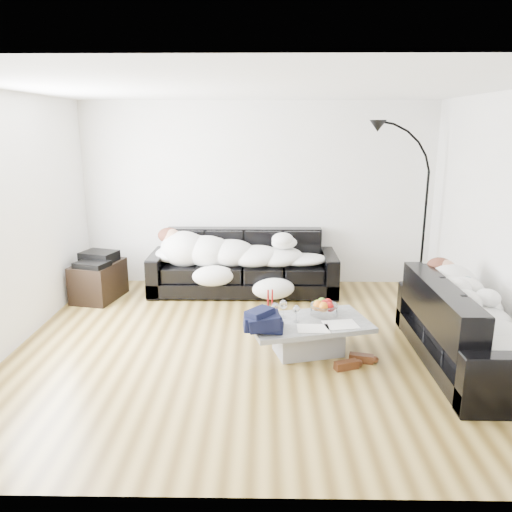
{
  "coord_description": "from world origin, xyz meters",
  "views": [
    {
      "loc": [
        0.08,
        -4.88,
        2.25
      ],
      "look_at": [
        0.0,
        0.3,
        0.9
      ],
      "focal_mm": 35.0,
      "sensor_mm": 36.0,
      "label": 1
    }
  ],
  "objects_px": {
    "shoes": "(353,361)",
    "floor_lamp": "(425,220)",
    "sofa_right": "(469,325)",
    "stereo": "(97,258)",
    "sleeper_right": "(472,303)",
    "wine_glass_c": "(296,314)",
    "sofa_back": "(243,263)",
    "fruit_bowl": "(324,307)",
    "candle_left": "(268,302)",
    "av_cabinet": "(99,281)",
    "wine_glass_b": "(275,312)",
    "sleeper_back": "(243,248)",
    "coffee_table": "(308,337)",
    "candle_right": "(272,300)",
    "wine_glass_a": "(283,309)"
  },
  "relations": [
    {
      "from": "shoes",
      "to": "floor_lamp",
      "type": "bearing_deg",
      "value": 51.58
    },
    {
      "from": "sofa_right",
      "to": "stereo",
      "type": "relative_size",
      "value": 4.52
    },
    {
      "from": "shoes",
      "to": "sleeper_right",
      "type": "bearing_deg",
      "value": -4.99
    },
    {
      "from": "wine_glass_c",
      "to": "stereo",
      "type": "height_order",
      "value": "stereo"
    },
    {
      "from": "sofa_back",
      "to": "wine_glass_c",
      "type": "bearing_deg",
      "value": -72.83
    },
    {
      "from": "floor_lamp",
      "to": "fruit_bowl",
      "type": "bearing_deg",
      "value": -116.43
    },
    {
      "from": "candle_left",
      "to": "sleeper_right",
      "type": "bearing_deg",
      "value": -12.94
    },
    {
      "from": "stereo",
      "to": "av_cabinet",
      "type": "bearing_deg",
      "value": 0.0
    },
    {
      "from": "sofa_back",
      "to": "sleeper_right",
      "type": "height_order",
      "value": "same"
    },
    {
      "from": "wine_glass_b",
      "to": "wine_glass_c",
      "type": "height_order",
      "value": "wine_glass_b"
    },
    {
      "from": "candle_left",
      "to": "shoes",
      "type": "distance_m",
      "value": 1.06
    },
    {
      "from": "wine_glass_b",
      "to": "av_cabinet",
      "type": "relative_size",
      "value": 0.25
    },
    {
      "from": "sleeper_back",
      "to": "sleeper_right",
      "type": "height_order",
      "value": "sleeper_back"
    },
    {
      "from": "sofa_right",
      "to": "shoes",
      "type": "relative_size",
      "value": 5.02
    },
    {
      "from": "coffee_table",
      "to": "fruit_bowl",
      "type": "relative_size",
      "value": 4.1
    },
    {
      "from": "sleeper_back",
      "to": "candle_right",
      "type": "height_order",
      "value": "sleeper_back"
    },
    {
      "from": "wine_glass_a",
      "to": "wine_glass_c",
      "type": "height_order",
      "value": "wine_glass_a"
    },
    {
      "from": "candle_left",
      "to": "candle_right",
      "type": "bearing_deg",
      "value": 57.62
    },
    {
      "from": "sofa_back",
      "to": "floor_lamp",
      "type": "height_order",
      "value": "floor_lamp"
    },
    {
      "from": "sofa_back",
      "to": "wine_glass_a",
      "type": "bearing_deg",
      "value": -75.45
    },
    {
      "from": "wine_glass_a",
      "to": "wine_glass_b",
      "type": "bearing_deg",
      "value": -142.22
    },
    {
      "from": "floor_lamp",
      "to": "sleeper_back",
      "type": "bearing_deg",
      "value": -164.38
    },
    {
      "from": "sofa_right",
      "to": "wine_glass_b",
      "type": "bearing_deg",
      "value": 82.57
    },
    {
      "from": "wine_glass_a",
      "to": "stereo",
      "type": "height_order",
      "value": "stereo"
    },
    {
      "from": "sofa_back",
      "to": "sofa_right",
      "type": "relative_size",
      "value": 1.29
    },
    {
      "from": "fruit_bowl",
      "to": "wine_glass_c",
      "type": "bearing_deg",
      "value": -146.39
    },
    {
      "from": "floor_lamp",
      "to": "wine_glass_a",
      "type": "bearing_deg",
      "value": -122.05
    },
    {
      "from": "candle_right",
      "to": "floor_lamp",
      "type": "xyz_separation_m",
      "value": [
        2.08,
        1.66,
        0.57
      ]
    },
    {
      "from": "sofa_right",
      "to": "floor_lamp",
      "type": "relative_size",
      "value": 0.97
    },
    {
      "from": "sleeper_right",
      "to": "floor_lamp",
      "type": "distance_m",
      "value": 2.21
    },
    {
      "from": "coffee_table",
      "to": "av_cabinet",
      "type": "bearing_deg",
      "value": 148.62
    },
    {
      "from": "fruit_bowl",
      "to": "shoes",
      "type": "height_order",
      "value": "fruit_bowl"
    },
    {
      "from": "fruit_bowl",
      "to": "wine_glass_a",
      "type": "xyz_separation_m",
      "value": [
        -0.43,
        -0.09,
        0.0
      ]
    },
    {
      "from": "fruit_bowl",
      "to": "candle_left",
      "type": "xyz_separation_m",
      "value": [
        -0.58,
        0.05,
        0.04
      ]
    },
    {
      "from": "wine_glass_a",
      "to": "stereo",
      "type": "relative_size",
      "value": 0.42
    },
    {
      "from": "sleeper_right",
      "to": "stereo",
      "type": "xyz_separation_m",
      "value": [
        -4.18,
        1.84,
        -0.07
      ]
    },
    {
      "from": "sleeper_back",
      "to": "av_cabinet",
      "type": "distance_m",
      "value": 1.99
    },
    {
      "from": "sofa_back",
      "to": "wine_glass_c",
      "type": "distance_m",
      "value": 2.07
    },
    {
      "from": "sleeper_back",
      "to": "wine_glass_b",
      "type": "xyz_separation_m",
      "value": [
        0.4,
        -1.88,
        -0.2
      ]
    },
    {
      "from": "sleeper_back",
      "to": "wine_glass_b",
      "type": "relative_size",
      "value": 12.0
    },
    {
      "from": "sleeper_right",
      "to": "wine_glass_b",
      "type": "height_order",
      "value": "sleeper_right"
    },
    {
      "from": "shoes",
      "to": "stereo",
      "type": "xyz_separation_m",
      "value": [
        -3.08,
        1.91,
        0.52
      ]
    },
    {
      "from": "av_cabinet",
      "to": "shoes",
      "type": "bearing_deg",
      "value": -20.03
    },
    {
      "from": "floor_lamp",
      "to": "shoes",
      "type": "bearing_deg",
      "value": -105.58
    },
    {
      "from": "wine_glass_b",
      "to": "wine_glass_c",
      "type": "bearing_deg",
      "value": -12.4
    },
    {
      "from": "sleeper_right",
      "to": "sleeper_back",
      "type": "bearing_deg",
      "value": 46.75
    },
    {
      "from": "wine_glass_a",
      "to": "fruit_bowl",
      "type": "bearing_deg",
      "value": 11.73
    },
    {
      "from": "sofa_right",
      "to": "sleeper_back",
      "type": "relative_size",
      "value": 0.92
    },
    {
      "from": "sleeper_right",
      "to": "floor_lamp",
      "type": "height_order",
      "value": "floor_lamp"
    },
    {
      "from": "sofa_back",
      "to": "coffee_table",
      "type": "height_order",
      "value": "sofa_back"
    }
  ]
}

